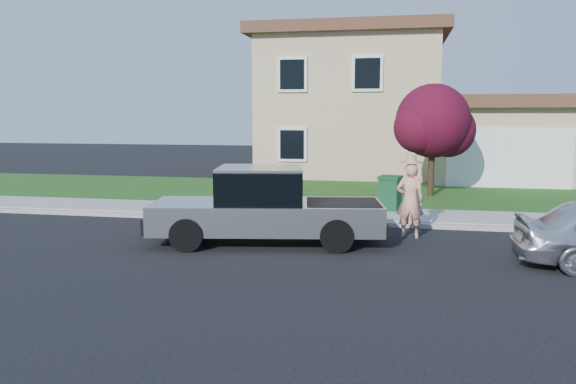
# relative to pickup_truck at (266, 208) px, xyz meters

# --- Properties ---
(ground) EXTENTS (80.00, 80.00, 0.00)m
(ground) POSITION_rel_pickup_truck_xyz_m (0.52, -0.46, -0.81)
(ground) COLOR black
(ground) RESTS_ON ground
(curb) EXTENTS (40.00, 0.20, 0.12)m
(curb) POSITION_rel_pickup_truck_xyz_m (1.52, 2.44, -0.75)
(curb) COLOR gray
(curb) RESTS_ON ground
(sidewalk) EXTENTS (40.00, 2.00, 0.15)m
(sidewalk) POSITION_rel_pickup_truck_xyz_m (1.52, 3.54, -0.73)
(sidewalk) COLOR gray
(sidewalk) RESTS_ON ground
(lawn) EXTENTS (40.00, 7.00, 0.10)m
(lawn) POSITION_rel_pickup_truck_xyz_m (1.52, 8.04, -0.76)
(lawn) COLOR #234C15
(lawn) RESTS_ON ground
(house) EXTENTS (14.00, 11.30, 6.85)m
(house) POSITION_rel_pickup_truck_xyz_m (1.84, 15.92, 2.36)
(house) COLOR tan
(house) RESTS_ON ground
(pickup_truck) EXTENTS (5.48, 2.61, 1.73)m
(pickup_truck) POSITION_rel_pickup_truck_xyz_m (0.00, 0.00, 0.00)
(pickup_truck) COLOR black
(pickup_truck) RESTS_ON ground
(woman) EXTENTS (0.67, 0.47, 1.96)m
(woman) POSITION_rel_pickup_truck_xyz_m (3.19, 1.19, 0.12)
(woman) COLOR tan
(woman) RESTS_ON ground
(ornamental_tree) EXTENTS (2.80, 2.52, 3.84)m
(ornamental_tree) POSITION_rel_pickup_truck_xyz_m (4.06, 7.77, 1.75)
(ornamental_tree) COLOR black
(ornamental_tree) RESTS_ON lawn
(trash_bin) EXTENTS (0.74, 0.81, 0.98)m
(trash_bin) POSITION_rel_pickup_truck_xyz_m (2.68, 4.25, -0.16)
(trash_bin) COLOR #113E1F
(trash_bin) RESTS_ON sidewalk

